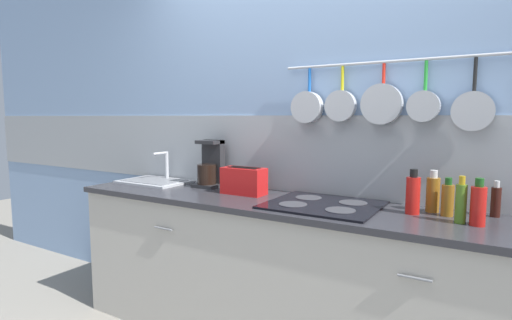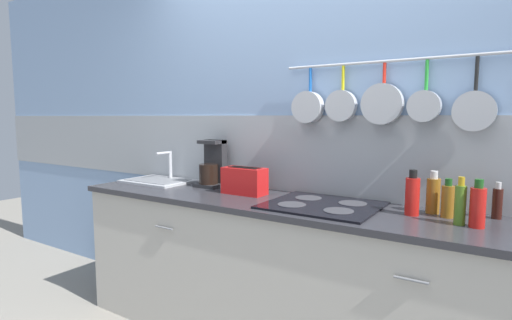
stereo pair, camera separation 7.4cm
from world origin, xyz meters
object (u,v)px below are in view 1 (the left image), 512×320
at_px(toaster, 244,181).
at_px(bottle_vinegar, 448,199).
at_px(coffee_maker, 210,168).
at_px(bottle_sesame_oil, 461,202).
at_px(bottle_cooking_wine, 433,194).
at_px(bottle_olive_oil, 478,205).
at_px(bottle_hot_sauce, 496,201).
at_px(bottle_dish_soap, 413,194).

distance_m(toaster, bottle_vinegar, 1.16).
distance_m(coffee_maker, toaster, 0.37).
xyz_separation_m(coffee_maker, bottle_sesame_oil, (1.57, -0.17, -0.04)).
relative_size(bottle_vinegar, bottle_sesame_oil, 0.87).
distance_m(toaster, bottle_cooking_wine, 1.09).
bearing_deg(bottle_olive_oil, bottle_vinegar, 138.39).
xyz_separation_m(bottle_sesame_oil, bottle_hot_sauce, (0.14, 0.22, -0.02)).
bearing_deg(bottle_dish_soap, coffee_maker, 175.75).
bearing_deg(coffee_maker, toaster, -17.25).
bearing_deg(toaster, bottle_olive_oil, -3.06).
relative_size(coffee_maker, bottle_vinegar, 1.70).
xyz_separation_m(bottle_cooking_wine, bottle_olive_oil, (0.21, -0.18, -0.00)).
height_order(coffee_maker, bottle_sesame_oil, coffee_maker).
xyz_separation_m(coffee_maker, bottle_olive_oil, (1.64, -0.18, -0.04)).
distance_m(bottle_cooking_wine, bottle_sesame_oil, 0.22).
bearing_deg(bottle_hot_sauce, bottle_sesame_oil, -122.12).
bearing_deg(bottle_dish_soap, bottle_sesame_oil, -17.94).
bearing_deg(bottle_hot_sauce, bottle_vinegar, -153.08).
xyz_separation_m(bottle_vinegar, bottle_olive_oil, (0.14, -0.12, 0.01)).
height_order(coffee_maker, bottle_hot_sauce, coffee_maker).
distance_m(bottle_vinegar, bottle_hot_sauce, 0.23).
xyz_separation_m(coffee_maker, bottle_cooking_wine, (1.43, -0.00, -0.04)).
height_order(bottle_olive_oil, bottle_hot_sauce, bottle_olive_oil).
distance_m(bottle_olive_oil, bottle_hot_sauce, 0.23).
xyz_separation_m(toaster, bottle_vinegar, (1.16, 0.05, -0.00)).
xyz_separation_m(bottle_vinegar, bottle_sesame_oil, (0.07, -0.12, 0.01)).
bearing_deg(bottle_olive_oil, bottle_hot_sauce, 73.19).
height_order(bottle_dish_soap, bottle_sesame_oil, bottle_dish_soap).
distance_m(toaster, bottle_dish_soap, 1.01).
height_order(bottle_sesame_oil, bottle_olive_oil, bottle_sesame_oil).
distance_m(coffee_maker, bottle_sesame_oil, 1.58).
bearing_deg(toaster, bottle_dish_soap, 0.40).
bearing_deg(bottle_dish_soap, toaster, -179.60).
xyz_separation_m(bottle_dish_soap, bottle_hot_sauce, (0.36, 0.15, -0.02)).
bearing_deg(bottle_vinegar, bottle_cooking_wine, 143.56).
relative_size(bottle_sesame_oil, bottle_hot_sauce, 1.23).
xyz_separation_m(bottle_dish_soap, bottle_sesame_oil, (0.22, -0.07, -0.00)).
xyz_separation_m(bottle_olive_oil, bottle_hot_sauce, (0.07, 0.22, -0.02)).
height_order(toaster, bottle_hot_sauce, bottle_hot_sauce).
relative_size(coffee_maker, bottle_sesame_oil, 1.48).
distance_m(coffee_maker, bottle_olive_oil, 1.65).
height_order(toaster, bottle_cooking_wine, bottle_cooking_wine).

